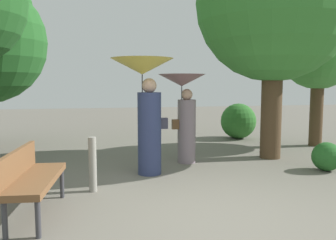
% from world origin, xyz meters
% --- Properties ---
extents(ground_plane, '(40.00, 40.00, 0.00)m').
position_xyz_m(ground_plane, '(0.00, 0.00, 0.00)').
color(ground_plane, '#6B665B').
extents(person_left, '(1.11, 1.11, 2.09)m').
position_xyz_m(person_left, '(-0.52, 2.22, 1.43)').
color(person_left, navy).
rests_on(person_left, ground).
extents(person_right, '(0.97, 0.97, 1.84)m').
position_xyz_m(person_right, '(0.39, 2.97, 1.24)').
color(person_right, gray).
rests_on(person_right, ground).
extents(park_bench, '(0.64, 1.54, 0.83)m').
position_xyz_m(park_bench, '(-2.23, 0.52, 0.51)').
color(park_bench, '#38383D').
rests_on(park_bench, ground).
extents(tree_mid_right, '(2.01, 2.01, 3.98)m').
position_xyz_m(tree_mid_right, '(4.32, 4.18, 2.70)').
color(tree_mid_right, '#4C3823').
rests_on(tree_mid_right, ground).
extents(bush_path_left, '(0.55, 0.55, 0.55)m').
position_xyz_m(bush_path_left, '(2.85, 1.74, 0.27)').
color(bush_path_left, '#235B23').
rests_on(bush_path_left, ground).
extents(bush_path_right, '(1.06, 1.06, 1.06)m').
position_xyz_m(bush_path_right, '(2.81, 5.76, 0.53)').
color(bush_path_right, '#2D6B28').
rests_on(bush_path_right, ground).
extents(path_marker_post, '(0.12, 0.12, 0.84)m').
position_xyz_m(path_marker_post, '(-1.47, 1.37, 0.42)').
color(path_marker_post, gray).
rests_on(path_marker_post, ground).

